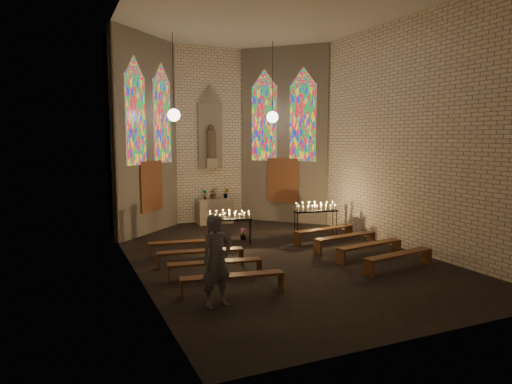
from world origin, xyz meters
The scene contains 18 objects.
floor centered at (0.00, 0.00, 0.00)m, with size 12.00×12.00×0.00m, color black.
room centered at (0.00, 3.37, 3.72)m, with size 8.22×12.43×7.00m.
altar centered at (0.00, 5.45, 0.50)m, with size 1.40×0.60×1.00m, color #B1A390.
flower_vase_left centered at (-0.43, 5.38, 1.19)m, with size 0.20×0.14×0.39m, color #4C723F.
flower_vase_center centered at (-0.03, 5.47, 1.22)m, with size 0.39×0.34×0.43m, color #4C723F.
flower_vase_right centered at (0.48, 5.41, 1.20)m, with size 0.23×0.18×0.41m, color #4C723F.
aisle_flower_pot centered at (-0.06, 2.28, 0.19)m, with size 0.22×0.22×0.39m, color #4C723F.
votive_stand_left centered at (-0.72, 1.81, 0.90)m, with size 1.46×0.71×1.04m.
votive_stand_right centered at (2.44, 1.74, 0.98)m, with size 1.58×0.58×1.14m.
pew_left_0 centered at (-2.31, 0.96, 0.36)m, with size 2.31×0.67×0.44m.
pew_right_0 centered at (2.31, 0.96, 0.36)m, with size 2.31×0.67×0.44m.
pew_left_1 centered at (-2.31, -0.24, 0.36)m, with size 2.31×0.67×0.44m.
pew_right_1 centered at (2.31, -0.24, 0.36)m, with size 2.31×0.67×0.44m.
pew_left_2 centered at (-2.31, -1.44, 0.36)m, with size 2.31×0.67×0.44m.
pew_right_2 centered at (2.31, -1.44, 0.36)m, with size 2.31×0.67×0.44m.
pew_left_3 centered at (-2.31, -2.64, 0.36)m, with size 2.31×0.67×0.44m.
pew_right_3 centered at (2.31, -2.64, 0.36)m, with size 2.31×0.67×0.44m.
visitor centered at (-2.85, -3.17, 0.94)m, with size 0.69×0.45×1.88m, color #52525D.
Camera 1 is at (-5.74, -11.71, 3.41)m, focal length 32.00 mm.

